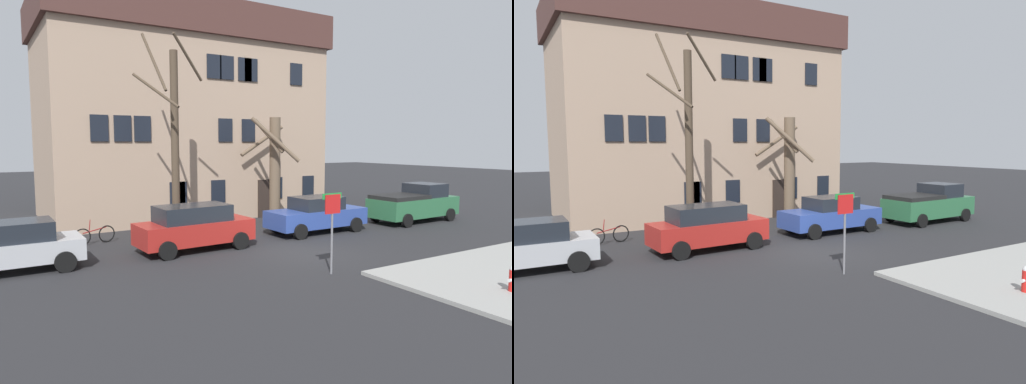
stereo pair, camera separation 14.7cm
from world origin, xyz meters
TOP-DOWN VIEW (x-y plane):
  - ground_plane at (0.00, 0.00)m, footprint 120.00×120.00m
  - building_main at (0.17, 11.53)m, footprint 15.68×8.09m
  - tree_bare_near at (-3.14, 4.48)m, footprint 2.74×2.43m
  - tree_bare_mid at (2.82, 5.87)m, footprint 3.02×3.08m
  - car_silver_wagon at (-9.50, 2.51)m, footprint 4.23×2.00m
  - car_red_wagon at (-3.23, 2.32)m, footprint 4.55×2.14m
  - car_blue_sedan at (3.07, 2.68)m, footprint 4.79×2.07m
  - pickup_truck_green at (9.39, 2.36)m, footprint 5.13×2.35m
  - fire_hydrant at (1.95, -7.17)m, footprint 0.42×0.22m
  - street_sign_pole at (-0.88, -2.99)m, footprint 0.76×0.07m
  - bicycle_leaning at (-6.29, 5.44)m, footprint 1.72×0.41m

SIDE VIEW (x-z plane):
  - ground_plane at x=0.00m, z-range 0.00..0.00m
  - bicycle_leaning at x=-6.29m, z-range -0.15..0.88m
  - fire_hydrant at x=1.95m, z-range 0.13..0.85m
  - car_blue_sedan at x=3.07m, z-range 0.00..1.67m
  - car_silver_wagon at x=-9.50m, z-range 0.04..1.68m
  - car_red_wagon at x=-3.23m, z-range 0.03..1.79m
  - pickup_truck_green at x=9.39m, z-range -0.03..1.94m
  - street_sign_pole at x=-0.88m, z-range 0.53..3.10m
  - tree_bare_mid at x=2.82m, z-range 0.25..5.68m
  - tree_bare_near at x=-3.14m, z-range -0.01..8.63m
  - building_main at x=0.17m, z-range 0.08..11.54m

